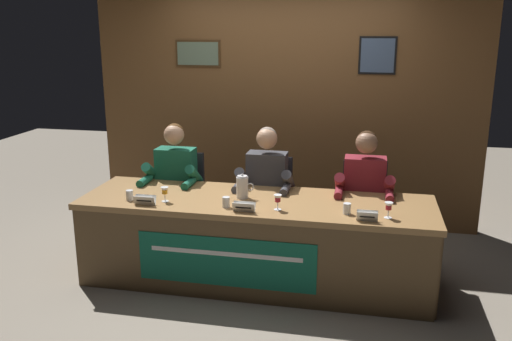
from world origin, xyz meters
The scene contains 19 objects.
ground_plane centered at (0.00, 0.00, 0.00)m, with size 12.00×12.00×0.00m, color gray.
wall_back_panelled centered at (0.00, 1.53, 1.30)m, with size 4.13×0.14×2.60m.
conference_table centered at (0.00, -0.11, 0.50)m, with size 2.93×0.87×0.72m.
chair_left centered at (-0.88, 0.62, 0.45)m, with size 0.44×0.45×0.92m.
panelist_left centered at (-0.88, 0.42, 0.73)m, with size 0.51×0.48×1.25m.
nameplate_left centered at (-0.85, -0.32, 0.76)m, with size 0.18×0.06×0.08m.
juice_glass_left centered at (-0.72, -0.20, 0.81)m, with size 0.06×0.06×0.12m.
water_cup_left centered at (-1.02, -0.23, 0.76)m, with size 0.06×0.06×0.08m.
chair_center centered at (0.00, 0.62, 0.45)m, with size 0.44×0.45×0.92m.
panelist_center centered at (0.00, 0.42, 0.73)m, with size 0.51×0.48×1.25m.
nameplate_center centered at (-0.03, -0.32, 0.76)m, with size 0.18×0.06×0.08m.
juice_glass_center centered at (0.22, -0.22, 0.81)m, with size 0.06×0.06×0.12m.
water_cup_center centered at (-0.19, -0.24, 0.76)m, with size 0.06×0.06×0.08m.
chair_right centered at (0.88, 0.62, 0.45)m, with size 0.44×0.45×0.92m.
panelist_right centered at (0.88, 0.42, 0.73)m, with size 0.51×0.48×1.25m.
nameplate_right centered at (0.91, -0.34, 0.76)m, with size 0.15×0.06×0.08m.
juice_glass_right centered at (1.06, -0.24, 0.81)m, with size 0.06×0.06×0.12m.
water_cup_right centered at (0.76, -0.21, 0.76)m, with size 0.06×0.06×0.08m.
water_pitcher_central centered at (-0.12, 0.02, 0.82)m, with size 0.15×0.10×0.21m.
Camera 1 is at (0.87, -4.21, 2.13)m, focal length 38.09 mm.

